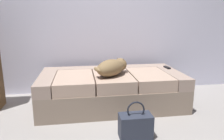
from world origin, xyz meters
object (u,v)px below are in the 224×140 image
tv_remote (167,67)px  handbag (135,126)px  dog_tan (112,67)px  couch (111,89)px

tv_remote → handbag: bearing=-129.7°
dog_tan → tv_remote: (0.85, 0.27, -0.09)m
tv_remote → handbag: 1.29m
dog_tan → tv_remote: 0.89m
couch → tv_remote: size_ratio=12.39×
dog_tan → handbag: dog_tan is taller
couch → handbag: (0.11, -0.86, -0.10)m
dog_tan → tv_remote: dog_tan is taller
couch → dog_tan: size_ratio=3.62×
couch → handbag: 0.87m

